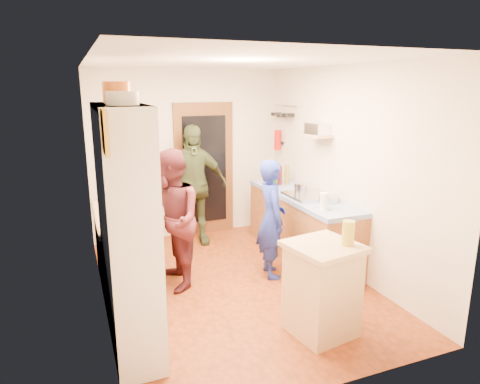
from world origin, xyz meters
TOP-DOWN VIEW (x-y plane):
  - floor at (0.00, 0.00)m, footprint 3.00×4.00m
  - ceiling at (0.00, 0.00)m, footprint 3.00×4.00m
  - wall_back at (0.00, 2.01)m, footprint 3.00×0.02m
  - wall_front at (0.00, -2.01)m, footprint 3.00×0.02m
  - wall_left at (-1.51, 0.00)m, footprint 0.02×4.00m
  - wall_right at (1.51, 0.00)m, footprint 0.02×4.00m
  - door_frame at (0.25, 1.97)m, footprint 0.95×0.06m
  - door_glass at (0.25, 1.94)m, footprint 0.70×0.02m
  - hutch_body at (-1.30, -0.80)m, footprint 0.40×1.20m
  - hutch_top_shelf at (-1.30, -0.80)m, footprint 0.40×1.14m
  - plate_stack at (-1.30, -1.06)m, footprint 0.25×0.25m
  - orange_pot_a at (-1.30, -0.76)m, footprint 0.22×0.22m
  - orange_pot_b at (-1.30, -0.47)m, footprint 0.20×0.20m
  - left_counter_base at (-1.20, 0.45)m, footprint 0.60×1.40m
  - left_counter_top at (-1.20, 0.45)m, footprint 0.64×1.44m
  - toaster at (-1.15, -0.08)m, footprint 0.28×0.22m
  - kettle at (-1.25, 0.22)m, footprint 0.17×0.17m
  - orange_bowl at (-1.12, 0.67)m, footprint 0.20×0.20m
  - chopping_board at (-1.18, 0.94)m, footprint 0.32×0.25m
  - right_counter_base at (1.20, 0.50)m, footprint 0.60×2.20m
  - right_counter_top at (1.20, 0.50)m, footprint 0.62×2.22m
  - hob at (1.20, 0.33)m, footprint 0.55×0.58m
  - pot_on_hob at (1.15, 0.42)m, footprint 0.21×0.21m
  - bottle_a at (1.05, 1.08)m, footprint 0.08×0.08m
  - bottle_b at (1.18, 1.15)m, footprint 0.07×0.07m
  - bottle_c at (1.31, 1.16)m, footprint 0.09×0.09m
  - paper_towel at (1.05, -0.28)m, footprint 0.12×0.12m
  - mixing_bowl at (1.30, 0.01)m, footprint 0.26×0.26m
  - island_base at (0.42, -1.28)m, footprint 0.63×0.63m
  - island_top at (0.42, -1.28)m, footprint 0.71×0.71m
  - cutting_board at (0.36, -1.24)m, footprint 0.39×0.33m
  - oil_jar at (0.61, -1.37)m, footprint 0.13×0.13m
  - pan_rail at (1.46, 1.52)m, footprint 0.02×0.65m
  - pan_hang_a at (1.40, 1.35)m, footprint 0.18×0.18m
  - pan_hang_b at (1.40, 1.55)m, footprint 0.16×0.16m
  - pan_hang_c at (1.40, 1.75)m, footprint 0.17×0.17m
  - wall_shelf at (1.37, 0.45)m, footprint 0.26×0.42m
  - radio at (1.37, 0.45)m, footprint 0.25×0.32m
  - ext_bracket at (1.47, 1.70)m, footprint 0.06×0.10m
  - fire_extinguisher at (1.41, 1.70)m, footprint 0.11×0.11m
  - picture_frame at (-1.48, -1.55)m, footprint 0.03×0.25m
  - person_hob at (0.56, 0.06)m, footprint 0.45×0.60m
  - person_left at (-0.66, 0.26)m, footprint 0.64×0.82m
  - person_back at (-0.05, 1.55)m, footprint 1.09×0.51m

SIDE VIEW (x-z plane):
  - floor at x=0.00m, z-range -0.02..0.00m
  - right_counter_base at x=1.20m, z-range 0.00..0.84m
  - left_counter_base at x=-1.20m, z-range 0.00..0.85m
  - island_base at x=0.42m, z-range 0.00..0.86m
  - person_hob at x=0.56m, z-range 0.00..1.49m
  - person_left at x=-0.66m, z-range 0.00..1.66m
  - right_counter_top at x=1.20m, z-range 0.84..0.90m
  - left_counter_top at x=-1.20m, z-range 0.85..0.90m
  - island_top at x=0.42m, z-range 0.86..0.91m
  - cutting_board at x=0.36m, z-range 0.89..0.91m
  - person_back at x=-0.05m, z-range 0.00..1.81m
  - chopping_board at x=-1.18m, z-range 0.90..0.92m
  - hob at x=1.20m, z-range 0.90..0.94m
  - orange_bowl at x=-1.12m, z-range 0.90..0.98m
  - mixing_bowl at x=1.30m, z-range 0.90..0.99m
  - kettle at x=-1.25m, z-range 0.90..1.06m
  - toaster at x=-1.15m, z-range 0.90..1.08m
  - paper_towel at x=1.05m, z-range 0.90..1.11m
  - pot_on_hob at x=1.15m, z-range 0.94..1.08m
  - oil_jar at x=0.61m, z-range 0.91..1.14m
  - bottle_b at x=1.18m, z-range 0.90..1.18m
  - bottle_c at x=1.31m, z-range 0.90..1.19m
  - door_frame at x=0.25m, z-range 0.00..2.10m
  - door_glass at x=0.25m, z-range 0.20..1.90m
  - bottle_a at x=1.05m, z-range 0.90..1.21m
  - hutch_body at x=-1.30m, z-range 0.00..2.20m
  - wall_back at x=0.00m, z-range 0.00..2.60m
  - wall_front at x=0.00m, z-range 0.00..2.60m
  - wall_left at x=-1.51m, z-range 0.00..2.60m
  - wall_right at x=1.51m, z-range 0.00..2.60m
  - ext_bracket at x=1.47m, z-range 1.43..1.47m
  - fire_extinguisher at x=1.41m, z-range 1.34..1.66m
  - wall_shelf at x=1.37m, z-range 1.69..1.71m
  - radio at x=1.37m, z-range 1.72..1.86m
  - pan_hang_b at x=1.40m, z-range 1.88..1.92m
  - pan_hang_c at x=1.40m, z-range 1.89..1.93m
  - pan_hang_a at x=1.40m, z-range 1.90..1.94m
  - pan_rail at x=1.46m, z-range 2.04..2.06m
  - picture_frame at x=-1.48m, z-range 1.90..2.20m
  - hutch_top_shelf at x=-1.30m, z-range 2.16..2.20m
  - plate_stack at x=-1.30m, z-range 2.20..2.30m
  - orange_pot_b at x=-1.30m, z-range 2.20..2.38m
  - orange_pot_a at x=-1.30m, z-range 2.20..2.38m
  - ceiling at x=0.00m, z-range 2.60..2.62m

